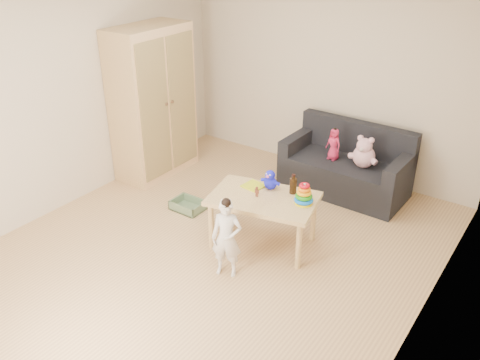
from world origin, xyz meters
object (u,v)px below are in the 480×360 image
Objects in this scene: wardrobe at (153,103)px; toddler at (227,239)px; sofa at (344,176)px; play_table at (263,220)px.

wardrobe is 2.47m from toddler.
wardrobe is 2.54m from sofa.
wardrobe is at bearing -157.42° from sofa.
sofa is 1.41× the size of play_table.
toddler reaches higher than play_table.
play_table is at bearing -96.12° from sofa.
wardrobe is 1.28× the size of sofa.
wardrobe is at bearing 162.75° from play_table.
toddler reaches higher than sofa.
toddler is at bearing -90.60° from play_table.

